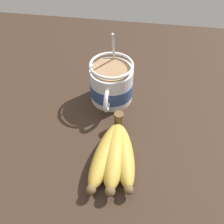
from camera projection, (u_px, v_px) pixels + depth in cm
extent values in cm
cube|color=#332319|center=(96.00, 131.00, 55.32)|extent=(98.79, 98.79, 3.06)
cylinder|color=silver|center=(112.00, 84.00, 57.62)|extent=(9.77, 9.77, 8.39)
cylinder|color=navy|center=(112.00, 87.00, 58.21)|extent=(9.97, 9.97, 3.38)
torus|color=silver|center=(107.00, 100.00, 53.20)|extent=(5.53, 0.90, 5.53)
cylinder|color=#997551|center=(111.00, 69.00, 54.50)|extent=(8.57, 8.57, 0.40)
torus|color=silver|center=(111.00, 65.00, 53.67)|extent=(9.77, 9.77, 0.60)
cylinder|color=silver|center=(114.00, 58.00, 56.89)|extent=(4.66, 0.50, 14.67)
ellipsoid|color=silver|center=(113.00, 88.00, 60.73)|extent=(3.00, 2.00, 0.80)
cylinder|color=brown|center=(119.00, 119.00, 52.09)|extent=(2.00, 2.00, 3.00)
ellipsoid|color=#B79338|center=(106.00, 154.00, 47.08)|extent=(15.60, 6.28, 3.93)
sphere|color=brown|center=(91.00, 190.00, 42.11)|extent=(1.77, 1.77, 1.77)
ellipsoid|color=#B79338|center=(115.00, 154.00, 46.87)|extent=(14.98, 4.77, 4.14)
sphere|color=brown|center=(110.00, 191.00, 41.80)|extent=(1.86, 1.86, 1.86)
ellipsoid|color=#B79338|center=(123.00, 154.00, 47.12)|extent=(14.92, 7.17, 3.79)
sphere|color=brown|center=(129.00, 190.00, 42.17)|extent=(1.71, 1.71, 1.71)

